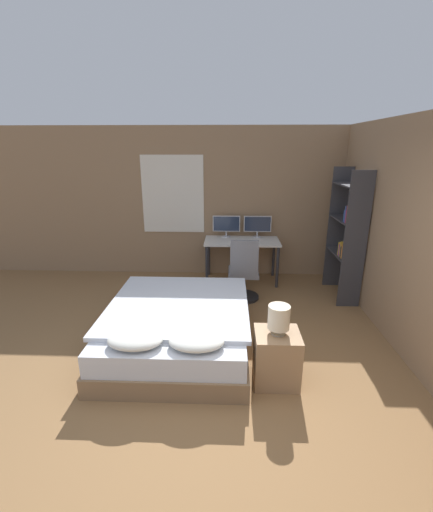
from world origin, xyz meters
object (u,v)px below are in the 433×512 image
(desk, at_px, (242,246))
(monitor_right, at_px, (258,225))
(bed, at_px, (178,326))
(keyboard, at_px, (242,243))
(bookshelf, at_px, (348,232))
(office_chair, at_px, (243,276))
(nightstand, at_px, (276,357))
(computer_mouse, at_px, (258,243))
(bedside_lamp, at_px, (279,317))
(monitor_left, at_px, (226,225))

(desk, xyz_separation_m, monitor_right, (0.28, 0.24, 0.32))
(bed, height_order, desk, desk)
(desk, xyz_separation_m, keyboard, (0.00, -0.23, 0.11))
(bookshelf, bearing_deg, keyboard, 165.07)
(bed, bearing_deg, desk, 69.10)
(office_chair, bearing_deg, nightstand, -82.22)
(bed, height_order, bookshelf, bookshelf)
(computer_mouse, relative_size, bookshelf, 0.03)
(desk, distance_m, computer_mouse, 0.37)
(bedside_lamp, bearing_deg, computer_mouse, 90.30)
(desk, relative_size, monitor_left, 2.66)
(bed, xyz_separation_m, computer_mouse, (1.10, 1.95, 0.52))
(bed, relative_size, keyboard, 5.93)
(monitor_right, relative_size, keyboard, 1.45)
(keyboard, bearing_deg, bedside_lamp, -83.91)
(monitor_left, bearing_deg, desk, -39.82)
(monitor_left, height_order, computer_mouse, monitor_left)
(bed, xyz_separation_m, keyboard, (0.84, 1.95, 0.51))
(nightstand, xyz_separation_m, desk, (-0.27, 2.81, 0.39))
(bedside_lamp, height_order, monitor_left, monitor_left)
(nightstand, bearing_deg, bed, 150.77)
(bedside_lamp, distance_m, keyboard, 2.59)
(nightstand, xyz_separation_m, bedside_lamp, (0.00, 0.00, 0.46))
(nightstand, height_order, bookshelf, bookshelf)
(keyboard, height_order, office_chair, office_chair)
(keyboard, bearing_deg, monitor_right, 58.86)
(keyboard, relative_size, bookshelf, 0.17)
(bookshelf, bearing_deg, desk, 157.63)
(computer_mouse, bearing_deg, keyboard, 180.00)
(computer_mouse, bearing_deg, monitor_right, 87.37)
(keyboard, height_order, computer_mouse, computer_mouse)
(office_chair, bearing_deg, keyboard, 90.33)
(bed, relative_size, nightstand, 3.66)
(monitor_left, height_order, office_chair, monitor_left)
(bedside_lamp, relative_size, bookshelf, 0.15)
(desk, xyz_separation_m, office_chair, (0.00, -0.82, -0.26))
(bedside_lamp, relative_size, monitor_right, 0.61)
(bed, relative_size, bedside_lamp, 6.68)
(monitor_right, height_order, computer_mouse, monitor_right)
(desk, height_order, monitor_left, monitor_left)
(desk, bearing_deg, keyboard, -90.00)
(bedside_lamp, relative_size, desk, 0.23)
(monitor_right, xyz_separation_m, computer_mouse, (-0.02, -0.47, -0.21))
(bed, bearing_deg, office_chair, 58.49)
(nightstand, bearing_deg, keyboard, 96.09)
(desk, bearing_deg, bedside_lamp, -84.41)
(computer_mouse, bearing_deg, nightstand, -89.70)
(desk, distance_m, monitor_left, 0.49)
(desk, bearing_deg, computer_mouse, -41.64)
(bed, distance_m, computer_mouse, 2.30)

